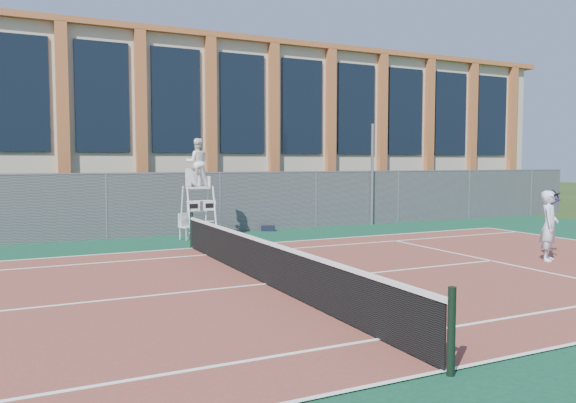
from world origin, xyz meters
name	(u,v)px	position (x,y,z in m)	size (l,w,h in m)	color
ground	(266,285)	(0.00, 0.00, 0.00)	(120.00, 120.00, 0.00)	#233814
apron	(248,276)	(0.00, 1.00, 0.01)	(36.00, 20.00, 0.01)	#0E3E1F
tennis_court	(266,284)	(0.00, 0.00, 0.02)	(23.77, 10.97, 0.02)	brown
tennis_net	(266,260)	(0.00, 0.00, 0.54)	(0.10, 11.30, 1.10)	black
fence	(166,205)	(0.00, 8.80, 1.10)	(40.00, 0.06, 2.20)	#595E60
hedge	(158,203)	(0.00, 10.00, 1.10)	(40.00, 1.40, 2.20)	black
building	(121,131)	(0.00, 17.95, 4.15)	(45.00, 10.60, 8.22)	beige
steel_pole	(372,174)	(8.59, 8.70, 2.09)	(0.12, 0.12, 4.18)	#9EA0A5
umpire_chair	(197,166)	(0.63, 7.05, 2.49)	(0.95, 1.46, 3.40)	white
plastic_chair	(185,224)	(0.34, 7.55, 0.53)	(0.54, 0.54, 0.89)	silver
sports_bag_near	(213,232)	(1.46, 7.96, 0.16)	(0.70, 0.28, 0.30)	black
sports_bag_far	(268,228)	(3.78, 8.50, 0.11)	(0.51, 0.22, 0.20)	black
tennis_player	(549,225)	(7.77, -0.61, 0.95)	(1.08, 0.83, 1.83)	silver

